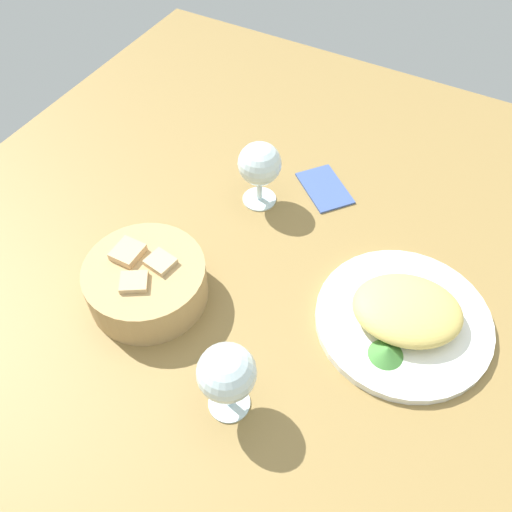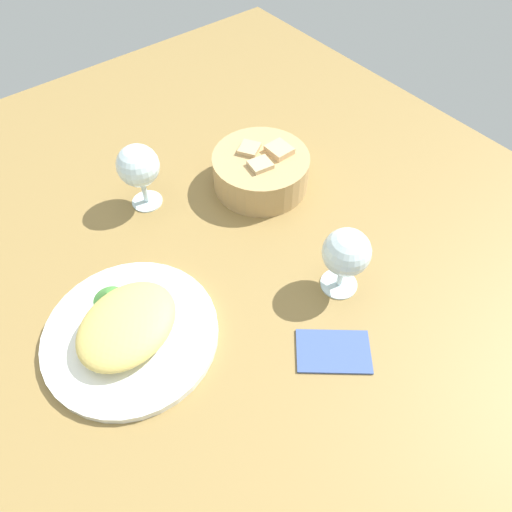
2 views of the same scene
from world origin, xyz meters
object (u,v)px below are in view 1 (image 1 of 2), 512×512
(wine_glass_far, at_px, (227,374))
(folded_napkin, at_px, (325,187))
(plate, at_px, (403,320))
(bread_basket, at_px, (146,281))
(wine_glass_near, at_px, (260,166))

(wine_glass_far, bearing_deg, folded_napkin, -82.50)
(plate, xyz_separation_m, bread_basket, (0.37, 0.14, 0.03))
(bread_basket, relative_size, folded_napkin, 1.68)
(wine_glass_near, xyz_separation_m, wine_glass_far, (-0.15, 0.36, 0.00))
(plate, height_order, wine_glass_near, wine_glass_near)
(folded_napkin, bearing_deg, bread_basket, -72.58)
(bread_basket, bearing_deg, wine_glass_near, -100.68)
(plate, relative_size, wine_glass_near, 2.14)
(wine_glass_near, distance_m, folded_napkin, 0.15)
(bread_basket, distance_m, wine_glass_near, 0.28)
(plate, height_order, folded_napkin, plate)
(bread_basket, relative_size, wine_glass_near, 1.49)
(bread_basket, distance_m, wine_glass_far, 0.23)
(bread_basket, bearing_deg, wine_glass_far, 154.65)
(wine_glass_far, height_order, folded_napkin, wine_glass_far)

